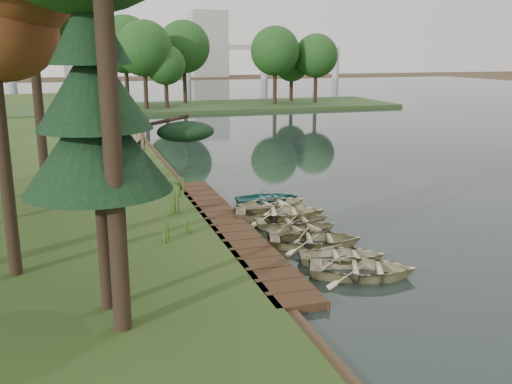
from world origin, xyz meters
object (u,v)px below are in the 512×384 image
object	(u,v)px
boardwalk	(229,227)
rowboat_0	(362,266)
pine_tree	(94,112)
rowboat_1	(342,254)
rowboat_2	(315,237)
stored_rowboat	(143,174)

from	to	relation	value
boardwalk	rowboat_0	xyz separation A→B (m)	(2.79, -6.13, 0.26)
boardwalk	pine_tree	xyz separation A→B (m)	(-5.17, -6.50, 5.48)
rowboat_0	rowboat_1	bearing A→B (deg)	23.92
boardwalk	pine_tree	bearing A→B (deg)	-128.49
rowboat_2	boardwalk	bearing A→B (deg)	57.14
rowboat_0	rowboat_2	bearing A→B (deg)	27.36
rowboat_2	stored_rowboat	size ratio (longest dim) A/B	0.98
stored_rowboat	rowboat_1	bearing A→B (deg)	-145.57
stored_rowboat	pine_tree	xyz separation A→B (m)	(-2.83, -15.69, 4.97)
rowboat_1	pine_tree	size ratio (longest dim) A/B	0.36
rowboat_1	rowboat_2	distance (m)	1.79
rowboat_0	stored_rowboat	size ratio (longest dim) A/B	0.97
boardwalk	pine_tree	world-z (taller)	pine_tree
rowboat_1	stored_rowboat	distance (m)	14.84
boardwalk	stored_rowboat	world-z (taller)	stored_rowboat
rowboat_1	pine_tree	bearing A→B (deg)	118.10
pine_tree	boardwalk	bearing A→B (deg)	51.51
stored_rowboat	pine_tree	size ratio (longest dim) A/B	0.42
rowboat_1	pine_tree	distance (m)	9.68
stored_rowboat	rowboat_2	bearing A→B (deg)	-143.86
rowboat_2	pine_tree	world-z (taller)	pine_tree
boardwalk	rowboat_0	world-z (taller)	rowboat_0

